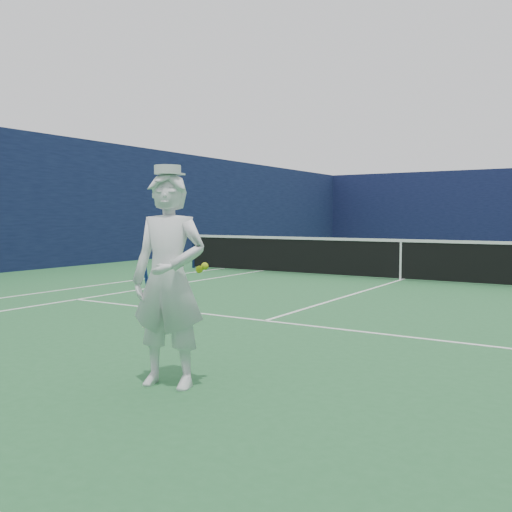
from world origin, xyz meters
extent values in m
plane|color=#246033|center=(0.00, 0.00, 0.00)|extent=(80.00, 80.00, 0.00)
cube|color=white|center=(0.00, 11.88, 0.00)|extent=(11.03, 0.06, 0.01)
cube|color=white|center=(-5.49, 0.00, 0.00)|extent=(0.06, 23.83, 0.01)
cube|color=white|center=(-4.12, 0.00, 0.00)|extent=(0.06, 23.77, 0.01)
cube|color=white|center=(0.00, 6.40, 0.00)|extent=(8.23, 0.06, 0.01)
cube|color=white|center=(0.00, -6.40, 0.00)|extent=(8.23, 0.06, 0.01)
cube|color=white|center=(0.00, 0.00, 0.00)|extent=(0.06, 12.80, 0.01)
cube|color=white|center=(0.00, 11.73, 0.00)|extent=(0.06, 0.30, 0.01)
cube|color=#0E1336|center=(0.00, 18.00, 2.00)|extent=(20.12, 0.12, 4.00)
cube|color=#10183C|center=(-10.00, 0.00, 2.00)|extent=(0.12, 36.12, 4.00)
cylinder|color=#141E4C|center=(-6.40, 0.00, 0.54)|extent=(0.09, 0.09, 1.07)
cube|color=black|center=(0.00, 0.00, 0.50)|extent=(12.79, 0.02, 0.92)
cube|color=white|center=(0.00, 0.00, 0.97)|extent=(12.79, 0.04, 0.07)
cube|color=white|center=(0.00, 0.00, 0.47)|extent=(0.05, 0.03, 0.94)
imported|color=white|center=(0.93, -9.64, 0.98)|extent=(0.80, 0.62, 1.96)
cylinder|color=white|center=(0.93, -9.64, 1.98)|extent=(0.24, 0.24, 0.08)
cube|color=white|center=(0.90, -9.52, 1.95)|extent=(0.20, 0.14, 0.02)
cylinder|color=navy|center=(0.64, -9.63, 1.02)|extent=(0.05, 0.10, 0.22)
cube|color=#1E40A6|center=(0.64, -9.57, 0.84)|extent=(0.03, 0.02, 0.14)
torus|color=#1E40A6|center=(0.61, -9.52, 0.63)|extent=(0.31, 0.17, 0.29)
cube|color=beige|center=(0.61, -9.52, 0.63)|extent=(0.21, 0.06, 0.30)
sphere|color=#B3CC17|center=(1.16, -9.48, 1.08)|extent=(0.07, 0.07, 0.07)
sphere|color=#B3CC17|center=(1.20, -9.45, 1.11)|extent=(0.07, 0.07, 0.07)
camera|label=1|loc=(4.34, -13.60, 1.56)|focal=40.00mm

